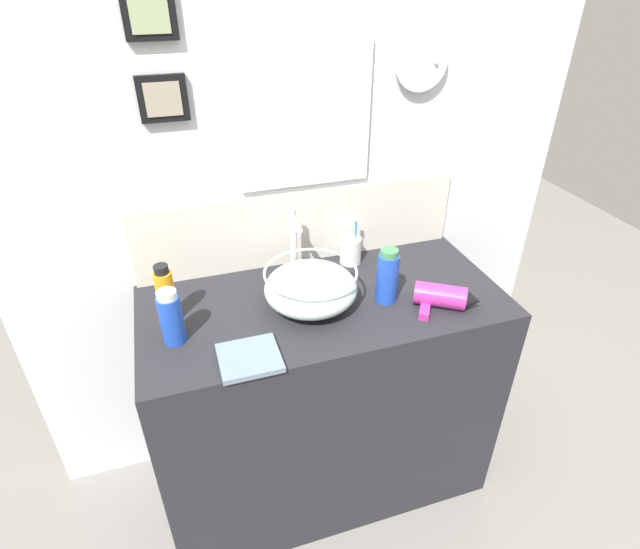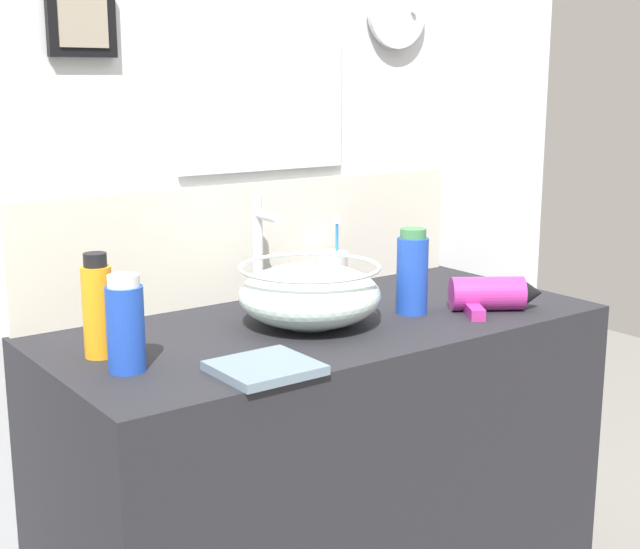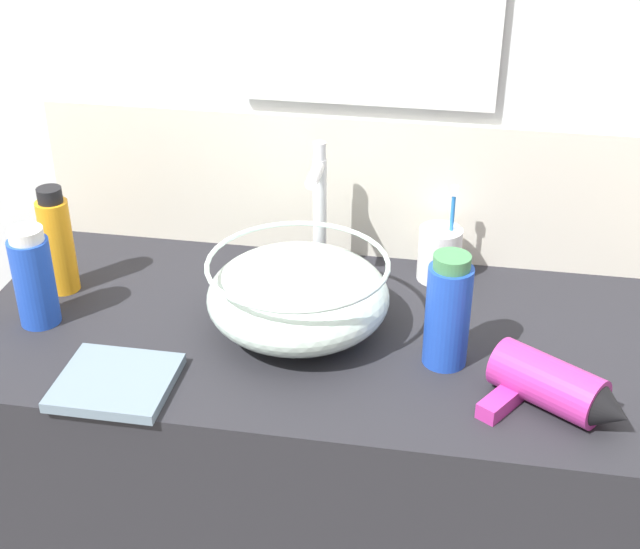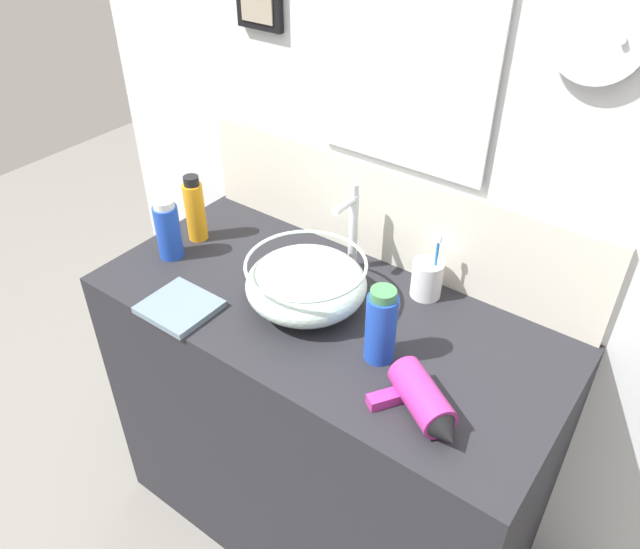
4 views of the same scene
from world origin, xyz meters
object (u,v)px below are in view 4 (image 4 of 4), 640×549
soap_dispenser (168,230)px  hand_towel (180,307)px  toothbrush_cup (427,279)px  faucet (352,224)px  spray_bottle (195,210)px  shampoo_bottle (381,326)px  glass_bowl_sink (306,283)px  hair_drier (423,402)px

soap_dispenser → hand_towel: bearing=-38.3°
hand_towel → toothbrush_cup: bearing=42.1°
faucet → soap_dispenser: size_ratio=1.46×
spray_bottle → hand_towel: 0.33m
toothbrush_cup → soap_dispenser: bearing=-158.0°
toothbrush_cup → shampoo_bottle: bearing=-84.5°
faucet → toothbrush_cup: faucet is taller
toothbrush_cup → spray_bottle: (-0.63, -0.15, 0.04)m
spray_bottle → toothbrush_cup: bearing=13.3°
glass_bowl_sink → soap_dispenser: (-0.42, -0.05, 0.02)m
glass_bowl_sink → toothbrush_cup: bearing=44.5°
glass_bowl_sink → hand_towel: (-0.23, -0.19, -0.06)m
glass_bowl_sink → spray_bottle: size_ratio=1.51×
glass_bowl_sink → soap_dispenser: 0.42m
glass_bowl_sink → spray_bottle: (-0.42, 0.06, 0.02)m
toothbrush_cup → shampoo_bottle: shampoo_bottle is taller
faucet → spray_bottle: 0.45m
toothbrush_cup → soap_dispenser: toothbrush_cup is taller
glass_bowl_sink → hand_towel: 0.31m
glass_bowl_sink → toothbrush_cup: size_ratio=1.61×
faucet → spray_bottle: bearing=-163.0°
hair_drier → shampoo_bottle: bearing=150.4°
hair_drier → soap_dispenser: 0.81m
faucet → soap_dispenser: 0.48m
faucet → spray_bottle: (-0.42, -0.13, -0.05)m
faucet → hair_drier: (0.39, -0.32, -0.10)m
shampoo_bottle → spray_bottle: bearing=171.1°
hair_drier → spray_bottle: bearing=166.8°
hair_drier → soap_dispenser: (-0.81, 0.09, 0.05)m
toothbrush_cup → spray_bottle: 0.65m
faucet → hair_drier: 0.52m
soap_dispenser → hand_towel: (0.19, -0.15, -0.07)m
soap_dispenser → shampoo_bottle: size_ratio=0.92×
faucet → soap_dispenser: (-0.42, -0.23, -0.06)m
glass_bowl_sink → shampoo_bottle: (0.23, -0.05, 0.02)m
toothbrush_cup → soap_dispenser: 0.68m
hair_drier → soap_dispenser: bearing=173.8°
spray_bottle → hand_towel: spray_bottle is taller
soap_dispenser → shampoo_bottle: (0.65, 0.00, 0.01)m
hair_drier → toothbrush_cup: size_ratio=1.21×
shampoo_bottle → hand_towel: shampoo_bottle is taller
glass_bowl_sink → shampoo_bottle: 0.24m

